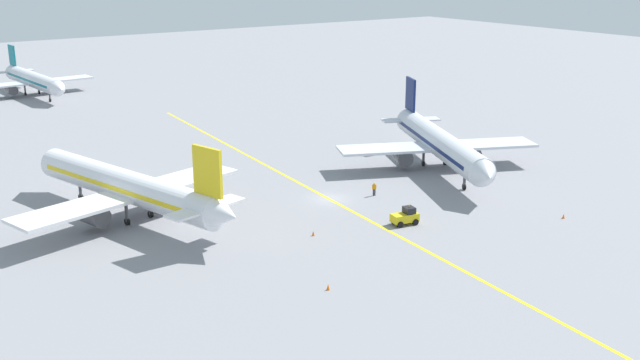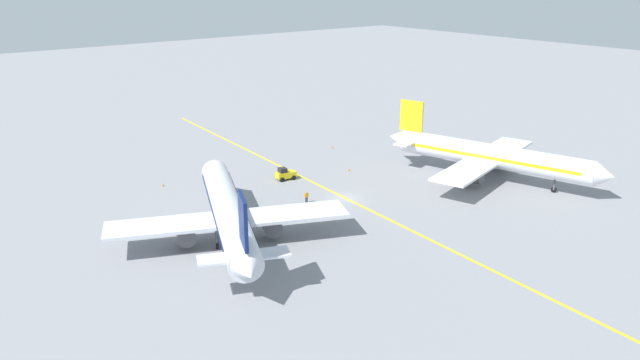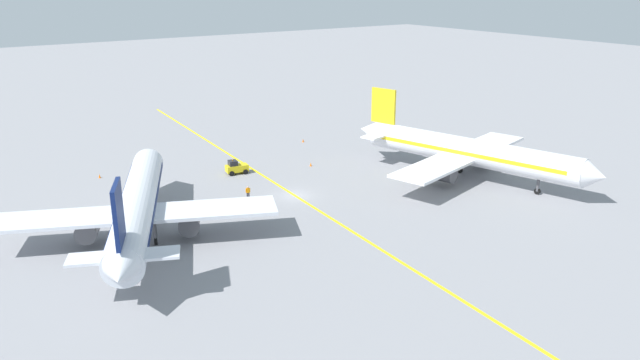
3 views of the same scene
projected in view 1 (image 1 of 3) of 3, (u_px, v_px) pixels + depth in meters
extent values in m
plane|color=gray|center=(329.00, 199.00, 91.82)|extent=(400.00, 400.00, 0.00)
cube|color=yellow|center=(329.00, 199.00, 91.82)|extent=(9.97, 119.65, 0.01)
cylinder|color=white|center=(126.00, 186.00, 84.33)|extent=(11.29, 29.90, 3.60)
cone|color=white|center=(49.00, 161.00, 94.36)|extent=(3.93, 3.21, 3.42)
cone|color=white|center=(226.00, 215.00, 74.03)|extent=(3.74, 3.69, 3.06)
cube|color=yellow|center=(126.00, 184.00, 84.29)|extent=(10.54, 27.02, 0.50)
cube|color=white|center=(132.00, 194.00, 83.92)|extent=(28.39, 12.31, 0.36)
cylinder|color=#4C4C51|center=(94.00, 215.00, 80.64)|extent=(2.96, 3.66, 2.20)
cylinder|color=#4C4C51|center=(168.00, 194.00, 87.94)|extent=(2.96, 3.66, 2.20)
cube|color=yellow|center=(207.00, 172.00, 74.42)|extent=(1.39, 3.96, 5.00)
cube|color=white|center=(206.00, 208.00, 75.86)|extent=(9.31, 4.66, 0.24)
cylinder|color=#4C4C51|center=(80.00, 189.00, 90.97)|extent=(0.36, 0.36, 2.00)
cylinder|color=black|center=(81.00, 197.00, 91.26)|extent=(0.48, 0.85, 0.80)
cylinder|color=#4C4C51|center=(127.00, 213.00, 82.63)|extent=(0.36, 0.36, 2.00)
cylinder|color=black|center=(127.00, 222.00, 82.92)|extent=(0.48, 0.85, 0.80)
cylinder|color=#4C4C51|center=(150.00, 206.00, 84.96)|extent=(0.36, 0.36, 2.00)
cylinder|color=black|center=(151.00, 214.00, 85.25)|extent=(0.48, 0.85, 0.80)
cylinder|color=silver|center=(440.00, 143.00, 103.32)|extent=(15.40, 28.90, 3.60)
cone|color=silver|center=(486.00, 176.00, 88.09)|extent=(4.10, 3.58, 3.42)
cone|color=silver|center=(405.00, 116.00, 118.74)|extent=(4.01, 3.98, 3.06)
cube|color=#0F1E51|center=(440.00, 142.00, 103.28)|extent=(14.23, 26.17, 0.50)
cube|color=silver|center=(437.00, 146.00, 104.47)|extent=(27.72, 16.06, 0.36)
cylinder|color=#4C4C51|center=(471.00, 153.00, 105.73)|extent=(3.30, 3.82, 2.20)
cylinder|color=#4C4C51|center=(403.00, 157.00, 103.94)|extent=(3.30, 3.82, 2.20)
cube|color=#0F1E51|center=(411.00, 94.00, 115.23)|extent=(1.94, 3.80, 5.00)
cube|color=silver|center=(411.00, 120.00, 115.90)|extent=(9.20, 5.83, 0.24)
cylinder|color=#4C4C51|center=(465.00, 179.00, 95.00)|extent=(0.36, 0.36, 2.00)
cylinder|color=black|center=(464.00, 187.00, 95.29)|extent=(0.58, 0.84, 0.80)
cylinder|color=#4C4C51|center=(445.00, 156.00, 106.19)|extent=(0.36, 0.36, 2.00)
cylinder|color=black|center=(445.00, 162.00, 106.48)|extent=(0.58, 0.84, 0.80)
cylinder|color=#4C4C51|center=(424.00, 157.00, 105.61)|extent=(0.36, 0.36, 2.00)
cylinder|color=black|center=(423.00, 163.00, 105.90)|extent=(0.58, 0.84, 0.80)
cylinder|color=silver|center=(34.00, 80.00, 157.36)|extent=(5.40, 27.17, 3.24)
cone|color=silver|center=(60.00, 89.00, 146.55)|extent=(3.24, 2.40, 3.08)
cone|color=silver|center=(11.00, 70.00, 168.29)|extent=(2.96, 2.91, 2.75)
cube|color=#0F727F|center=(34.00, 79.00, 157.32)|extent=(5.22, 24.49, 0.45)
cube|color=silver|center=(33.00, 82.00, 158.21)|extent=(25.49, 6.69, 0.32)
cylinder|color=#4C4C51|center=(54.00, 85.00, 161.26)|extent=(2.21, 3.03, 1.98)
cylinder|color=#4C4C51|center=(11.00, 90.00, 155.81)|extent=(2.21, 3.03, 1.98)
cube|color=#0F727F|center=(12.00, 55.00, 165.57)|extent=(0.61, 3.61, 4.50)
cube|color=silver|center=(15.00, 71.00, 166.26)|extent=(8.25, 2.80, 0.22)
cylinder|color=#4C4C51|center=(50.00, 96.00, 151.58)|extent=(0.32, 0.32, 1.80)
cylinder|color=black|center=(50.00, 100.00, 151.84)|extent=(0.31, 0.74, 0.72)
cylinder|color=#4C4C51|center=(39.00, 88.00, 160.19)|extent=(0.32, 0.32, 1.80)
cylinder|color=black|center=(39.00, 92.00, 160.45)|extent=(0.31, 0.74, 0.72)
cylinder|color=#4C4C51|center=(25.00, 90.00, 158.45)|extent=(0.32, 0.32, 1.80)
cylinder|color=black|center=(26.00, 94.00, 158.71)|extent=(0.31, 0.74, 0.72)
cube|color=gold|center=(405.00, 217.00, 83.04)|extent=(3.22, 2.01, 0.90)
cube|color=black|center=(409.00, 210.00, 83.03)|extent=(1.31, 1.45, 0.70)
sphere|color=orange|center=(409.00, 206.00, 82.90)|extent=(0.16, 0.16, 0.16)
cylinder|color=black|center=(409.00, 218.00, 84.21)|extent=(0.73, 0.37, 0.70)
cylinder|color=black|center=(416.00, 222.00, 82.91)|extent=(0.73, 0.37, 0.70)
cylinder|color=black|center=(393.00, 220.00, 83.44)|extent=(0.73, 0.37, 0.70)
cylinder|color=black|center=(400.00, 225.00, 82.13)|extent=(0.73, 0.37, 0.70)
cylinder|color=#23232D|center=(375.00, 192.00, 93.04)|extent=(0.16, 0.16, 0.85)
cylinder|color=#23232D|center=(373.00, 192.00, 92.97)|extent=(0.16, 0.16, 0.85)
cube|color=orange|center=(374.00, 187.00, 92.79)|extent=(0.40, 0.30, 0.60)
cylinder|color=orange|center=(376.00, 187.00, 92.87)|extent=(0.10, 0.10, 0.55)
cylinder|color=orange|center=(372.00, 187.00, 92.71)|extent=(0.10, 0.10, 0.55)
sphere|color=tan|center=(374.00, 184.00, 92.67)|extent=(0.22, 0.22, 0.22)
cone|color=orange|center=(328.00, 287.00, 66.95)|extent=(0.32, 0.32, 0.55)
cone|color=orange|center=(564.00, 216.00, 85.04)|extent=(0.32, 0.32, 0.55)
cone|color=orange|center=(313.00, 233.00, 79.83)|extent=(0.32, 0.32, 0.55)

